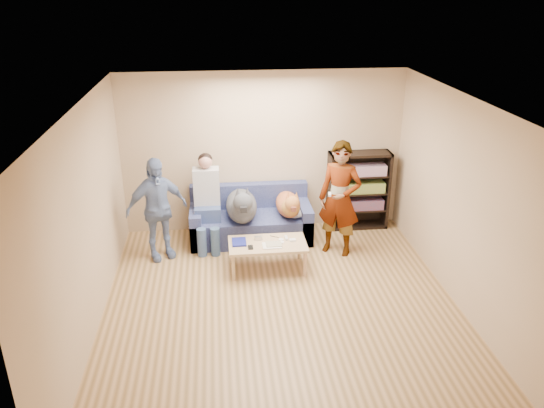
{
  "coord_description": "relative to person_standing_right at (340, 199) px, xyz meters",
  "views": [
    {
      "loc": [
        -0.74,
        -5.6,
        3.86
      ],
      "look_at": [
        0.0,
        1.2,
        0.95
      ],
      "focal_mm": 35.0,
      "sensor_mm": 36.0,
      "label": 1
    }
  ],
  "objects": [
    {
      "name": "person_standing_left",
      "position": [
        -2.68,
        0.13,
        -0.09
      ],
      "size": [
        0.99,
        0.72,
        1.56
      ],
      "primitive_type": "imported",
      "rotation": [
        0.0,
        0.0,
        0.43
      ],
      "color": "#7991C1",
      "rests_on": "ground"
    },
    {
      "name": "coffee_table",
      "position": [
        -1.11,
        -0.42,
        -0.5
      ],
      "size": [
        1.1,
        0.6,
        0.42
      ],
      "color": "tan",
      "rests_on": "ground"
    },
    {
      "name": "wall_back",
      "position": [
        -1.03,
        1.04,
        0.43
      ],
      "size": [
        4.5,
        0.0,
        4.5
      ],
      "primitive_type": "plane",
      "rotation": [
        1.57,
        0.0,
        0.0
      ],
      "color": "tan",
      "rests_on": "ground"
    },
    {
      "name": "bookshelf",
      "position": [
        0.52,
        0.87,
        -0.19
      ],
      "size": [
        1.0,
        0.34,
        1.3
      ],
      "color": "black",
      "rests_on": "ground"
    },
    {
      "name": "wall_front",
      "position": [
        -1.03,
        -3.96,
        0.43
      ],
      "size": [
        4.5,
        0.0,
        4.5
      ],
      "primitive_type": "plane",
      "rotation": [
        -1.57,
        0.0,
        0.0
      ],
      "color": "tan",
      "rests_on": "ground"
    },
    {
      "name": "papers",
      "position": [
        -1.06,
        -0.52,
        -0.44
      ],
      "size": [
        0.26,
        0.2,
        0.02
      ],
      "primitive_type": "cube",
      "color": "white",
      "rests_on": "coffee_table"
    },
    {
      "name": "person_standing_right",
      "position": [
        0.0,
        0.0,
        0.0
      ],
      "size": [
        0.76,
        0.68,
        1.74
      ],
      "primitive_type": "imported",
      "rotation": [
        0.0,
        0.0,
        -0.53
      ],
      "color": "slate",
      "rests_on": "ground"
    },
    {
      "name": "dog_gray",
      "position": [
        -1.43,
        0.38,
        -0.2
      ],
      "size": [
        0.48,
        1.28,
        0.69
      ],
      "color": "#46494F",
      "rests_on": "sofa"
    },
    {
      "name": "magazine",
      "position": [
        -1.03,
        -0.5,
        -0.43
      ],
      "size": [
        0.22,
        0.17,
        0.01
      ],
      "primitive_type": "cube",
      "color": "#ABA589",
      "rests_on": "coffee_table"
    },
    {
      "name": "headphone_cup_b",
      "position": [
        -0.91,
        -0.36,
        -0.44
      ],
      "size": [
        0.07,
        0.07,
        0.02
      ],
      "primitive_type": "cylinder",
      "color": "white",
      "rests_on": "coffee_table"
    },
    {
      "name": "sofa",
      "position": [
        -1.28,
        0.63,
        -0.59
      ],
      "size": [
        1.9,
        0.85,
        0.82
      ],
      "color": "#515B93",
      "rests_on": "ground"
    },
    {
      "name": "wallet",
      "position": [
        -1.36,
        -0.54,
        -0.44
      ],
      "size": [
        0.07,
        0.12,
        0.02
      ],
      "primitive_type": "cube",
      "color": "black",
      "rests_on": "coffee_table"
    },
    {
      "name": "controller_b",
      "position": [
        -0.75,
        -0.4,
        -0.44
      ],
      "size": [
        0.09,
        0.06,
        0.03
      ],
      "primitive_type": "cube",
      "color": "white",
      "rests_on": "coffee_table"
    },
    {
      "name": "held_controller",
      "position": [
        -0.2,
        -0.2,
        0.16
      ],
      "size": [
        0.06,
        0.12,
        0.03
      ],
      "primitive_type": "cube",
      "rotation": [
        0.0,
        0.0,
        -0.18
      ],
      "color": "white",
      "rests_on": "person_standing_right"
    },
    {
      "name": "controller_a",
      "position": [
        -0.83,
        -0.32,
        -0.44
      ],
      "size": [
        0.04,
        0.13,
        0.03
      ],
      "primitive_type": "cube",
      "color": "silver",
      "rests_on": "coffee_table"
    },
    {
      "name": "blanket",
      "position": [
        -0.6,
        0.43,
        -0.38
      ],
      "size": [
        0.37,
        0.32,
        0.13
      ],
      "primitive_type": "ellipsoid",
      "color": "#AEAEB3",
      "rests_on": "sofa"
    },
    {
      "name": "pen_orange",
      "position": [
        -1.13,
        -0.58,
        -0.45
      ],
      "size": [
        0.13,
        0.06,
        0.01
      ],
      "primitive_type": "cylinder",
      "rotation": [
        0.0,
        1.57,
        0.35
      ],
      "color": "#D1601D",
      "rests_on": "coffee_table"
    },
    {
      "name": "camera_silver",
      "position": [
        -1.23,
        -0.3,
        -0.43
      ],
      "size": [
        0.11,
        0.06,
        0.05
      ],
      "primitive_type": "cube",
      "color": "#ABAAAF",
      "rests_on": "coffee_table"
    },
    {
      "name": "headphone_cup_a",
      "position": [
        -0.91,
        -0.44,
        -0.44
      ],
      "size": [
        0.07,
        0.07,
        0.02
      ],
      "primitive_type": "cylinder",
      "color": "white",
      "rests_on": "coffee_table"
    },
    {
      "name": "ground",
      "position": [
        -1.03,
        -1.46,
        -0.87
      ],
      "size": [
        5.0,
        5.0,
        0.0
      ],
      "primitive_type": "plane",
      "color": "olive",
      "rests_on": "ground"
    },
    {
      "name": "dog_tan",
      "position": [
        -0.69,
        0.46,
        -0.25
      ],
      "size": [
        0.38,
        1.15,
        0.54
      ],
      "color": "#BD6739",
      "rests_on": "sofa"
    },
    {
      "name": "pen_black",
      "position": [
        -0.99,
        -0.24,
        -0.45
      ],
      "size": [
        0.13,
        0.08,
        0.01
      ],
      "primitive_type": "cylinder",
      "rotation": [
        0.0,
        1.57,
        -0.52
      ],
      "color": "black",
      "rests_on": "coffee_table"
    },
    {
      "name": "wall_right",
      "position": [
        1.22,
        -1.46,
        0.43
      ],
      "size": [
        0.0,
        5.0,
        5.0
      ],
      "primitive_type": "plane",
      "rotation": [
        1.57,
        0.0,
        -1.57
      ],
      "color": "tan",
      "rests_on": "ground"
    },
    {
      "name": "ceiling",
      "position": [
        -1.03,
        -1.46,
        1.73
      ],
      "size": [
        5.0,
        5.0,
        0.0
      ],
      "primitive_type": "plane",
      "rotation": [
        3.14,
        0.0,
        0.0
      ],
      "color": "white",
      "rests_on": "ground"
    },
    {
      "name": "wall_left",
      "position": [
        -3.28,
        -1.46,
        0.43
      ],
      "size": [
        0.0,
        5.0,
        5.0
      ],
      "primitive_type": "plane",
      "rotation": [
        1.57,
        0.0,
        1.57
      ],
      "color": "tan",
      "rests_on": "ground"
    },
    {
      "name": "notebook_blue",
      "position": [
        -1.51,
        -0.37,
        -0.44
      ],
      "size": [
        0.2,
        0.26,
        0.03
      ],
      "primitive_type": "cube",
      "color": "navy",
      "rests_on": "coffee_table"
    },
    {
      "name": "person_seated",
      "position": [
        -1.95,
        0.51,
        -0.1
      ],
      "size": [
        0.4,
        0.73,
        1.47
      ],
      "color": "#3A5580",
      "rests_on": "sofa"
    }
  ]
}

